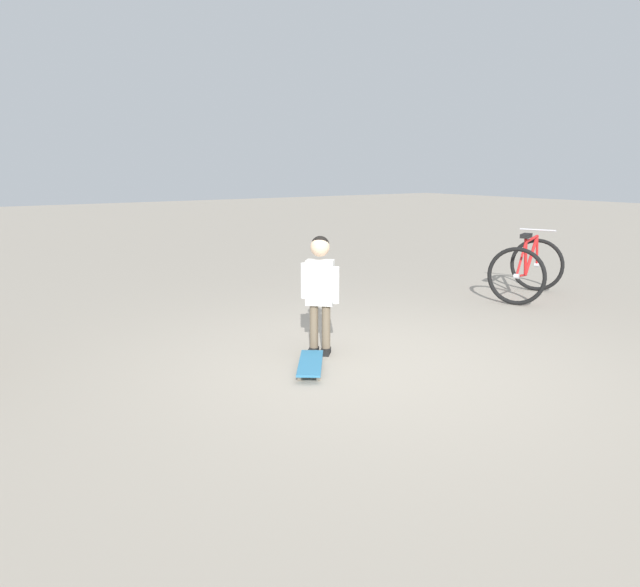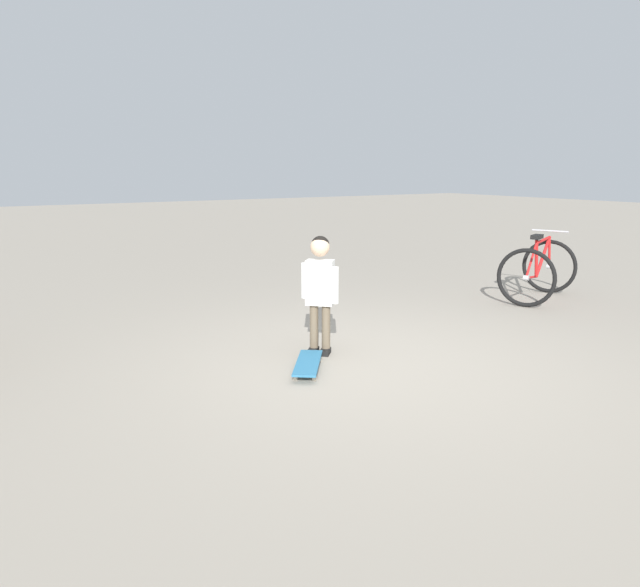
{
  "view_description": "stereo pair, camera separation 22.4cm",
  "coord_description": "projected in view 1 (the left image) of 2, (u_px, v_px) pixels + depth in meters",
  "views": [
    {
      "loc": [
        -3.16,
        -3.7,
        1.65
      ],
      "look_at": [
        -0.25,
        0.55,
        0.55
      ],
      "focal_mm": 33.41,
      "sensor_mm": 36.0,
      "label": 1
    },
    {
      "loc": [
        -2.98,
        -3.82,
        1.65
      ],
      "look_at": [
        -0.25,
        0.55,
        0.55
      ],
      "focal_mm": 33.41,
      "sensor_mm": 36.0,
      "label": 2
    }
  ],
  "objects": [
    {
      "name": "skateboard",
      "position": [
        310.0,
        364.0,
        4.9
      ],
      "size": [
        0.54,
        0.64,
        0.07
      ],
      "color": "teal",
      "rests_on": "ground"
    },
    {
      "name": "ground_plane",
      "position": [
        380.0,
        364.0,
        5.08
      ],
      "size": [
        50.0,
        50.0,
        0.0
      ],
      "primitive_type": "plane",
      "color": "#9E9384"
    },
    {
      "name": "child_person",
      "position": [
        320.0,
        282.0,
        5.24
      ],
      "size": [
        0.28,
        0.39,
        1.06
      ],
      "color": "brown",
      "rests_on": "ground"
    },
    {
      "name": "bicycle_near",
      "position": [
        527.0,
        268.0,
        7.6
      ],
      "size": [
        1.26,
        1.07,
        0.85
      ],
      "color": "black",
      "rests_on": "ground"
    }
  ]
}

